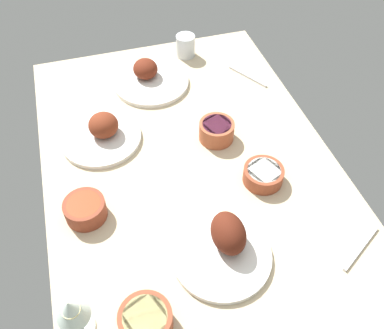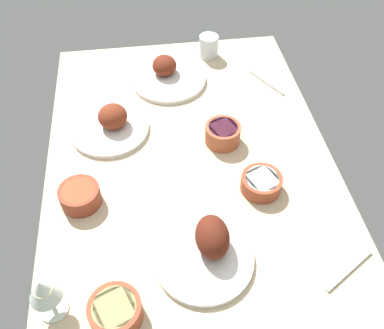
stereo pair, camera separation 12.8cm
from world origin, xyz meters
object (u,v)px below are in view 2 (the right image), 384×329
Objects in this scene: water_tumbler at (209,46)px; bowl_potatoes at (115,311)px; bowl_sauce at (80,196)px; spoon_loose at (267,82)px; plate_far_side at (208,248)px; plate_center_main at (167,75)px; bowl_onions at (223,133)px; plate_near_viewer at (111,124)px; fork_loose at (349,270)px; wine_glass at (44,291)px; bowl_cream at (261,183)px.

bowl_potatoes is at bearing -20.73° from water_tumbler.
spoon_loose is (-46.73, 67.28, -2.70)cm from bowl_sauce.
plate_center_main is at bearing -177.76° from plate_far_side.
bowl_sauce is 0.65× the size of spoon_loose.
bowl_onions is 64.75cm from bowl_potatoes.
plate_near_viewer is 60.84cm from spoon_loose.
plate_far_side reaches higher than plate_near_viewer.
plate_far_side is 2.28× the size of bowl_onions.
bowl_sauce is at bearing -67.20° from bowl_onions.
plate_far_side is at bearing -46.01° from fork_loose.
fork_loose is at bearing 25.01° from bowl_onions.
plate_center_main is at bearing -131.60° from spoon_loose.
spoon_loose is (20.97, 18.83, -3.96)cm from water_tumbler.
plate_near_viewer is at bearing -76.18° from fork_loose.
plate_center_main is 93.15cm from wine_glass.
plate_near_viewer is 85.31cm from fork_loose.
bowl_potatoes is (54.14, -35.52, -0.33)cm from bowl_onions.
bowl_potatoes is 0.70× the size of spoon_loose.
wine_glass reaches higher than plate_far_side.
bowl_potatoes is (64.61, 0.49, 0.56)cm from plate_near_viewer.
water_tumbler is (-48.78, 3.43, 0.88)cm from bowl_onions.
water_tumbler is at bearing -176.58° from bowl_cream.
wine_glass is at bearing -22.71° from plate_center_main.
bowl_cream is at bearing -92.01° from fork_loose.
water_tumbler reaches higher than bowl_cream.
water_tumbler is at bearing 126.64° from plate_center_main.
bowl_onions is at bearing 134.90° from wine_glass.
spoon_loose is at bearing 41.92° from water_tumbler.
wine_glass reaches higher than fork_loose.
bowl_potatoes is at bearing -52.57° from bowl_cream.
plate_far_side is 40.50cm from wine_glass.
plate_far_side is at bearing -44.37° from bowl_cream.
bowl_cream is at bearing 135.63° from plate_far_side.
bowl_cream reaches higher than fork_loose.
fork_loose is at bearing -29.03° from spoon_loose.
bowl_sauce reaches higher than bowl_cream.
bowl_onions is at bearing -160.18° from bowl_cream.
spoon_loose is (-17.34, 58.27, -2.19)cm from plate_near_viewer.
wine_glass is 0.80× the size of fork_loose.
bowl_onions is 0.64× the size of spoon_loose.
bowl_sauce is 32.52cm from wine_glass.
bowl_cream is at bearing 21.45° from plate_center_main.
bowl_potatoes reaches higher than fork_loose.
bowl_onions is (10.47, 36.01, 0.89)cm from plate_near_viewer.
fork_loose is at bearing 74.51° from plate_far_side.
plate_center_main is 37.65cm from spoon_loose.
plate_center_main reaches higher than bowl_potatoes.
plate_center_main is 2.24× the size of bowl_potatoes.
water_tumbler is at bearing -109.05° from fork_loose.
plate_center_main is at bearing -96.56° from fork_loose.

